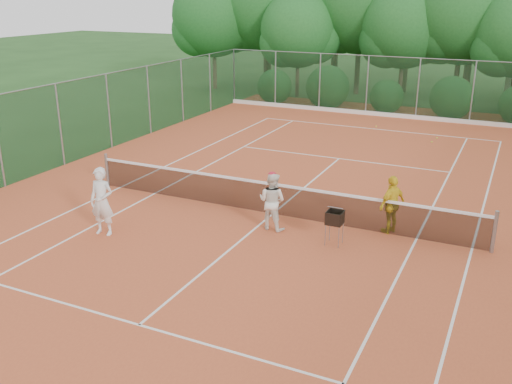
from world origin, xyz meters
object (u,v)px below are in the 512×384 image
player_center_grp (272,201)px  player_yellow (392,204)px  player_white (102,201)px  ball_hopper (335,218)px

player_center_grp → player_yellow: 3.17m
player_white → ball_hopper: 6.06m
player_white → ball_hopper: size_ratio=2.02×
player_white → player_yellow: bearing=19.3°
ball_hopper → player_center_grp: bearing=158.2°
player_yellow → player_center_grp: bearing=-42.8°
player_center_grp → ball_hopper: player_center_grp is taller
player_center_grp → ball_hopper: (1.84, -0.26, -0.09)m
player_center_grp → player_yellow: size_ratio=1.03×
player_center_grp → player_yellow: player_center_grp is taller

